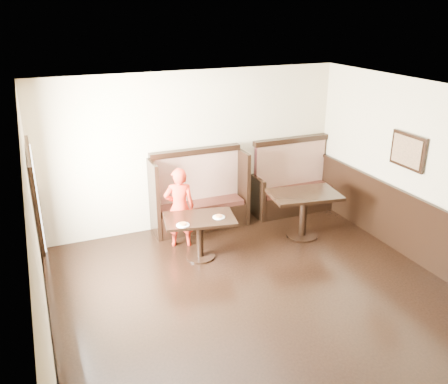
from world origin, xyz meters
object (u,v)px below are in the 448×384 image
booth_main (199,200)px  child (180,208)px  table_main (200,227)px  table_neighbor (304,204)px  booth_neighbor (292,187)px

booth_main → child: bearing=-133.3°
booth_main → table_main: booth_main is taller
table_main → table_neighbor: table_neighbor is taller
booth_main → table_neighbor: size_ratio=1.38×
child → booth_main: bearing=-118.4°
booth_main → child: (-0.55, -0.58, 0.16)m
booth_neighbor → table_neighbor: 1.18m
booth_neighbor → table_neighbor: (-0.42, -1.09, 0.13)m
booth_main → booth_neighbor: same height
booth_neighbor → table_neighbor: booth_neighbor is taller
booth_neighbor → child: 2.58m
booth_main → booth_neighbor: 1.95m
booth_neighbor → table_main: size_ratio=1.36×
booth_neighbor → table_neighbor: size_ratio=1.30×
table_neighbor → child: 2.14m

